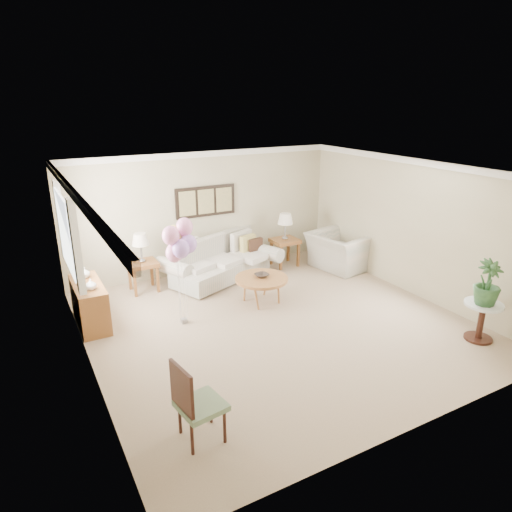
# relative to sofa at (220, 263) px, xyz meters

# --- Properties ---
(ground_plane) EXTENTS (6.00, 6.00, 0.00)m
(ground_plane) POSITION_rel_sofa_xyz_m (-0.03, -2.34, -0.35)
(ground_plane) COLOR tan
(room_shell) EXTENTS (6.04, 6.04, 2.60)m
(room_shell) POSITION_rel_sofa_xyz_m (-0.14, -2.25, 1.28)
(room_shell) COLOR beige
(room_shell) RESTS_ON ground
(wall_art_triptych) EXTENTS (1.35, 0.06, 0.65)m
(wall_art_triptych) POSITION_rel_sofa_xyz_m (-0.03, 0.62, 1.20)
(wall_art_triptych) COLOR black
(wall_art_triptych) RESTS_ON ground
(sofa) EXTENTS (2.70, 1.66, 0.88)m
(sofa) POSITION_rel_sofa_xyz_m (0.00, 0.00, 0.00)
(sofa) COLOR beige
(sofa) RESTS_ON ground
(end_table_left) EXTENTS (0.56, 0.51, 0.61)m
(end_table_left) POSITION_rel_sofa_xyz_m (-1.61, 0.13, 0.16)
(end_table_left) COLOR brown
(end_table_left) RESTS_ON ground
(end_table_right) EXTENTS (0.58, 0.52, 0.63)m
(end_table_right) POSITION_rel_sofa_xyz_m (1.61, 0.02, 0.18)
(end_table_right) COLOR brown
(end_table_right) RESTS_ON ground
(lamp_left) EXTENTS (0.33, 0.33, 0.58)m
(lamp_left) POSITION_rel_sofa_xyz_m (-1.61, 0.13, 0.70)
(lamp_left) COLOR gray
(lamp_left) RESTS_ON end_table_left
(lamp_right) EXTENTS (0.34, 0.34, 0.59)m
(lamp_right) POSITION_rel_sofa_xyz_m (1.61, 0.02, 0.73)
(lamp_right) COLOR gray
(lamp_right) RESTS_ON end_table_right
(coffee_table) EXTENTS (0.99, 0.99, 0.50)m
(coffee_table) POSITION_rel_sofa_xyz_m (0.17, -1.46, 0.11)
(coffee_table) COLOR #9D6A31
(coffee_table) RESTS_ON ground
(decor_bowl) EXTENTS (0.28, 0.28, 0.06)m
(decor_bowl) POSITION_rel_sofa_xyz_m (0.19, -1.44, 0.18)
(decor_bowl) COLOR #302621
(decor_bowl) RESTS_ON coffee_table
(armchair) EXTENTS (1.27, 1.40, 0.81)m
(armchair) POSITION_rel_sofa_xyz_m (2.58, -0.71, 0.05)
(armchair) COLOR beige
(armchair) RESTS_ON ground
(side_table) EXTENTS (0.58, 0.58, 0.63)m
(side_table) POSITION_rel_sofa_xyz_m (2.52, -4.34, 0.13)
(side_table) COLOR silver
(side_table) RESTS_ON ground
(potted_plant) EXTENTS (0.48, 0.48, 0.71)m
(potted_plant) POSITION_rel_sofa_xyz_m (2.48, -4.36, 0.64)
(potted_plant) COLOR #214727
(potted_plant) RESTS_ON side_table
(accent_chair) EXTENTS (0.54, 0.54, 0.98)m
(accent_chair) POSITION_rel_sofa_xyz_m (-2.26, -4.29, 0.16)
(accent_chair) COLOR gray
(accent_chair) RESTS_ON ground
(credenza) EXTENTS (0.46, 1.20, 0.74)m
(credenza) POSITION_rel_sofa_xyz_m (-2.79, -0.84, 0.02)
(credenza) COLOR brown
(credenza) RESTS_ON ground
(vase_white) EXTENTS (0.23, 0.23, 0.18)m
(vase_white) POSITION_rel_sofa_xyz_m (-2.77, -1.13, 0.48)
(vase_white) COLOR silver
(vase_white) RESTS_ON credenza
(vase_sage) EXTENTS (0.21, 0.21, 0.18)m
(vase_sage) POSITION_rel_sofa_xyz_m (-2.77, -0.55, 0.48)
(vase_sage) COLOR #B9BEB1
(vase_sage) RESTS_ON credenza
(balloon_cluster) EXTENTS (0.58, 0.57, 1.82)m
(balloon_cluster) POSITION_rel_sofa_xyz_m (-1.41, -1.57, 1.12)
(balloon_cluster) COLOR gray
(balloon_cluster) RESTS_ON ground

